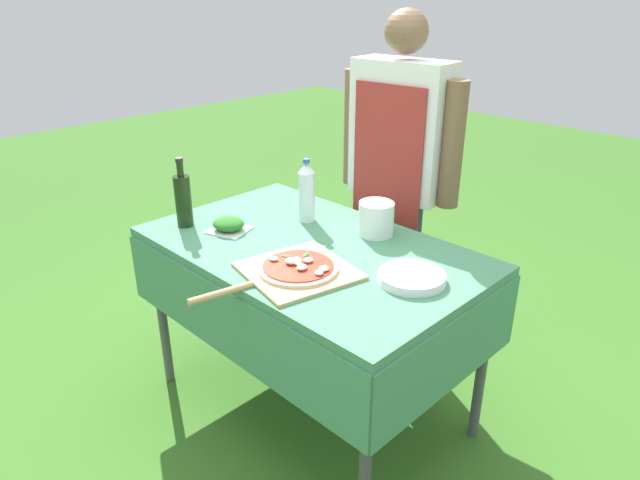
% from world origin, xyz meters
% --- Properties ---
extents(ground_plane, '(12.00, 12.00, 0.00)m').
position_xyz_m(ground_plane, '(0.00, 0.00, 0.00)').
color(ground_plane, '#386B23').
extents(prep_table, '(1.32, 0.82, 0.77)m').
position_xyz_m(prep_table, '(0.00, 0.00, 0.69)').
color(prep_table, '#478960').
rests_on(prep_table, ground).
extents(person_cook, '(0.60, 0.23, 1.60)m').
position_xyz_m(person_cook, '(-0.07, 0.63, 0.94)').
color(person_cook, '#333D56').
rests_on(person_cook, ground).
extents(pizza_on_peel, '(0.42, 0.60, 0.05)m').
position_xyz_m(pizza_on_peel, '(0.13, -0.20, 0.78)').
color(pizza_on_peel, tan).
rests_on(pizza_on_peel, prep_table).
extents(oil_bottle, '(0.07, 0.07, 0.29)m').
position_xyz_m(oil_bottle, '(-0.51, -0.23, 0.88)').
color(oil_bottle, black).
rests_on(oil_bottle, prep_table).
extents(water_bottle, '(0.07, 0.07, 0.27)m').
position_xyz_m(water_bottle, '(-0.19, 0.17, 0.90)').
color(water_bottle, silver).
rests_on(water_bottle, prep_table).
extents(herb_container, '(0.19, 0.18, 0.06)m').
position_xyz_m(herb_container, '(-0.34, -0.14, 0.80)').
color(herb_container, silver).
rests_on(herb_container, prep_table).
extents(mixing_tub, '(0.14, 0.14, 0.14)m').
position_xyz_m(mixing_tub, '(0.11, 0.26, 0.84)').
color(mixing_tub, silver).
rests_on(mixing_tub, prep_table).
extents(plate_stack, '(0.23, 0.23, 0.03)m').
position_xyz_m(plate_stack, '(0.45, 0.04, 0.78)').
color(plate_stack, white).
rests_on(plate_stack, prep_table).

